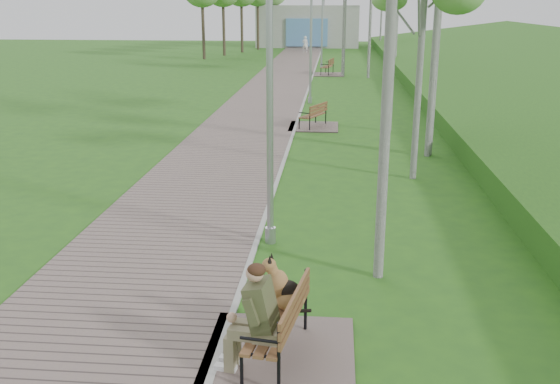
{
  "coord_description": "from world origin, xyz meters",
  "views": [
    {
      "loc": [
        1.42,
        -13.45,
        4.4
      ],
      "look_at": [
        0.49,
        -3.0,
        1.18
      ],
      "focal_mm": 40.0,
      "sensor_mm": 36.0,
      "label": 1
    }
  ],
  "objects": [
    {
      "name": "kerb",
      "position": [
        0.0,
        21.5,
        0.03
      ],
      "size": [
        0.1,
        67.0,
        0.05
      ],
      "primitive_type": "cube",
      "color": "#999993",
      "rests_on": "ground"
    },
    {
      "name": "lamp_post_second",
      "position": [
        0.29,
        14.5,
        2.22
      ],
      "size": [
        0.18,
        0.18,
        4.76
      ],
      "color": "#97999F",
      "rests_on": "ground"
    },
    {
      "name": "building_north",
      "position": [
        -1.5,
        50.97,
        1.99
      ],
      "size": [
        10.0,
        5.2,
        4.0
      ],
      "color": "#9E9E99",
      "rests_on": "ground"
    },
    {
      "name": "lamp_post_near",
      "position": [
        0.26,
        -2.47,
        2.48
      ],
      "size": [
        0.21,
        0.21,
        5.31
      ],
      "color": "#97999F",
      "rests_on": "ground"
    },
    {
      "name": "lamp_post_far",
      "position": [
        0.11,
        49.12,
        2.18
      ],
      "size": [
        0.18,
        0.18,
        4.66
      ],
      "color": "#97999F",
      "rests_on": "ground"
    },
    {
      "name": "walkway",
      "position": [
        -1.75,
        21.5,
        0.02
      ],
      "size": [
        3.5,
        67.0,
        0.04
      ],
      "primitive_type": "cube",
      "color": "#715F5B",
      "rests_on": "ground"
    },
    {
      "name": "lamp_post_third",
      "position": [
        0.39,
        30.31,
        2.35
      ],
      "size": [
        0.19,
        0.19,
        5.03
      ],
      "color": "#97999F",
      "rests_on": "ground"
    },
    {
      "name": "ground",
      "position": [
        0.0,
        0.0,
        0.0
      ],
      "size": [
        120.0,
        120.0,
        0.0
      ],
      "primitive_type": "plane",
      "color": "#26531B",
      "rests_on": "ground"
    },
    {
      "name": "bench_main",
      "position": [
        0.69,
        -6.49,
        0.47
      ],
      "size": [
        1.93,
        2.14,
        1.68
      ],
      "color": "#715F5B",
      "rests_on": "ground"
    },
    {
      "name": "embankment",
      "position": [
        12.0,
        20.0,
        0.0
      ],
      "size": [
        14.0,
        70.0,
        1.6
      ],
      "primitive_type": "cube",
      "color": "#34721B",
      "rests_on": "ground"
    },
    {
      "name": "bench_third",
      "position": [
        0.86,
        25.92,
        0.23
      ],
      "size": [
        2.0,
        2.22,
        1.22
      ],
      "color": "#715F5B",
      "rests_on": "ground"
    },
    {
      "name": "pedestrian_near",
      "position": [
        -1.37,
        43.11,
        0.72
      ],
      "size": [
        0.58,
        0.43,
        1.44
      ],
      "primitive_type": "imported",
      "rotation": [
        0.0,
        0.0,
        2.98
      ],
      "color": "white",
      "rests_on": "ground"
    },
    {
      "name": "bench_second",
      "position": [
        0.63,
        8.93,
        0.2
      ],
      "size": [
        1.76,
        1.96,
        1.08
      ],
      "color": "#715F5B",
      "rests_on": "ground"
    }
  ]
}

